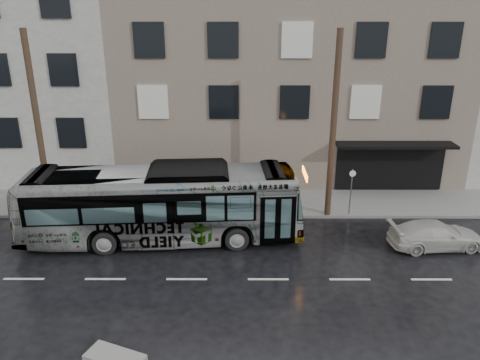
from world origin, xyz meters
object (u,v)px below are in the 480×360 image
at_px(bus, 162,204).
at_px(white_sedan, 436,235).
at_px(utility_pole_front, 333,128).
at_px(sign_post, 351,192).
at_px(utility_pole_rear, 38,127).

height_order(bus, white_sedan, bus).
distance_m(utility_pole_front, sign_post, 3.48).
bearing_deg(bus, utility_pole_front, -76.94).
height_order(sign_post, bus, bus).
relative_size(sign_post, bus, 0.19).
bearing_deg(utility_pole_front, bus, -163.11).
bearing_deg(sign_post, bus, -165.07).
height_order(utility_pole_rear, sign_post, utility_pole_rear).
bearing_deg(utility_pole_rear, sign_post, 0.00).
xyz_separation_m(utility_pole_rear, sign_post, (15.10, 0.00, -3.30)).
distance_m(utility_pole_rear, white_sedan, 18.92).
bearing_deg(utility_pole_front, white_sedan, -36.95).
distance_m(sign_post, white_sedan, 4.50).
bearing_deg(bus, white_sedan, -97.43).
bearing_deg(bus, sign_post, -78.90).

